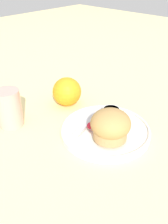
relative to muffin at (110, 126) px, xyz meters
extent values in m
plane|color=beige|center=(0.01, 0.06, -0.05)|extent=(3.00, 3.00, 0.00)
cylinder|color=silver|center=(0.03, 0.03, -0.05)|extent=(0.23, 0.23, 0.01)
torus|color=silver|center=(0.03, 0.03, -0.04)|extent=(0.22, 0.22, 0.01)
cylinder|color=tan|center=(0.00, 0.00, -0.02)|extent=(0.08, 0.08, 0.03)
ellipsoid|color=#A87F47|center=(0.00, 0.00, 0.01)|extent=(0.09, 0.09, 0.07)
cylinder|color=silver|center=(0.08, 0.05, -0.02)|extent=(0.05, 0.05, 0.02)
cylinder|color=silver|center=(0.08, 0.05, -0.02)|extent=(0.04, 0.04, 0.00)
sphere|color=#B7192D|center=(0.00, 0.06, -0.03)|extent=(0.02, 0.02, 0.02)
sphere|color=#B7192D|center=(0.01, 0.06, -0.03)|extent=(0.02, 0.02, 0.02)
cube|color=#B7B7BC|center=(0.02, 0.09, -0.03)|extent=(0.15, 0.06, 0.00)
sphere|color=orange|center=(0.07, 0.21, -0.01)|extent=(0.09, 0.09, 0.09)
cylinder|color=#E5998C|center=(-0.11, 0.24, 0.00)|extent=(0.06, 0.06, 0.10)
camera|label=1|loc=(-0.39, -0.28, 0.33)|focal=40.00mm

